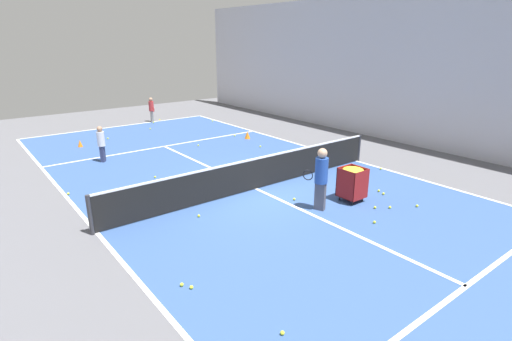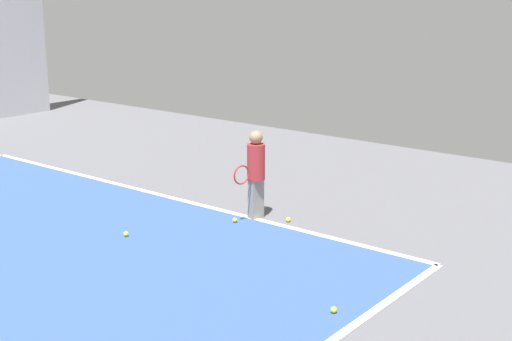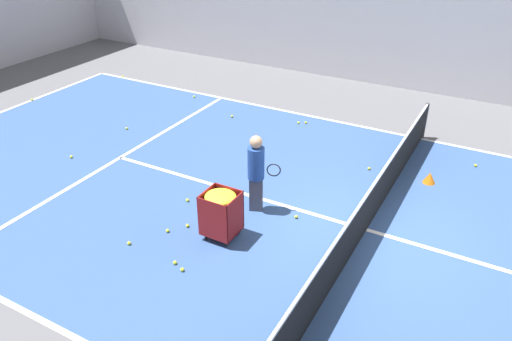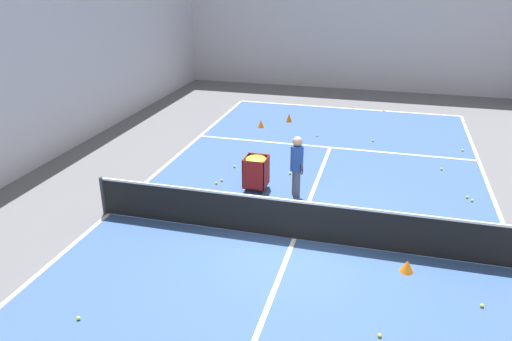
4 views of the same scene
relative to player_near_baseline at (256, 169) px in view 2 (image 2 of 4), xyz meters
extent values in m
cube|color=white|center=(1.76, 0.05, -0.74)|extent=(9.29, 0.10, 0.00)
cube|color=gray|center=(0.00, -0.01, -0.45)|extent=(0.16, 0.23, 0.58)
cylinder|color=#B22D2D|center=(0.00, -0.01, 0.10)|extent=(0.31, 0.31, 0.52)
sphere|color=#A87A5B|center=(0.00, -0.01, 0.46)|extent=(0.19, 0.19, 0.19)
torus|color=#B22D2D|center=(0.01, 0.30, -0.03)|extent=(0.08, 0.28, 0.28)
sphere|color=yellow|center=(-0.49, -0.14, -0.71)|extent=(0.07, 0.07, 0.07)
sphere|color=yellow|center=(0.10, 0.35, -0.71)|extent=(0.07, 0.07, 0.07)
sphere|color=yellow|center=(-2.57, 1.95, -0.71)|extent=(0.07, 0.07, 0.07)
sphere|color=yellow|center=(0.88, 1.71, -0.71)|extent=(0.07, 0.07, 0.07)
camera|label=1|loc=(8.58, 20.18, 3.53)|focal=28.00mm
camera|label=2|loc=(-6.14, 7.77, 2.56)|focal=50.00mm
camera|label=3|loc=(-6.14, 9.47, 4.95)|focal=35.00mm
camera|label=4|loc=(3.48, 1.78, 4.95)|focal=35.00mm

